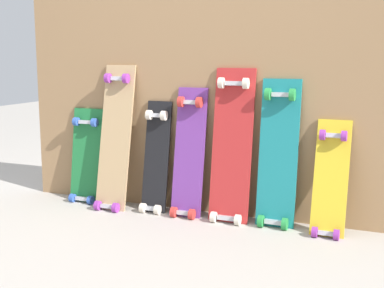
% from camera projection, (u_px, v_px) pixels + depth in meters
% --- Properties ---
extents(ground_plane, '(12.00, 12.00, 0.00)m').
position_uv_depth(ground_plane, '(196.00, 213.00, 3.21)').
color(ground_plane, '#B2AAA0').
extents(plywood_wall_panel, '(2.39, 0.04, 1.62)m').
position_uv_depth(plywood_wall_panel, '(201.00, 80.00, 3.13)').
color(plywood_wall_panel, '#99724C').
rests_on(plywood_wall_panel, ground).
extents(skateboard_green, '(0.23, 0.16, 0.68)m').
position_uv_depth(skateboard_green, '(86.00, 160.00, 3.44)').
color(skateboard_green, '#1E7238').
rests_on(skateboard_green, ground).
extents(skateboard_natural, '(0.21, 0.26, 0.96)m').
position_uv_depth(skateboard_natural, '(115.00, 143.00, 3.28)').
color(skateboard_natural, tan).
rests_on(skateboard_natural, ground).
extents(skateboard_black, '(0.16, 0.20, 0.74)m').
position_uv_depth(skateboard_black, '(156.00, 162.00, 3.22)').
color(skateboard_black, black).
rests_on(skateboard_black, ground).
extents(skateboard_purple, '(0.19, 0.21, 0.83)m').
position_uv_depth(skateboard_purple, '(189.00, 158.00, 3.13)').
color(skateboard_purple, '#6B338C').
rests_on(skateboard_purple, ground).
extents(skateboard_red, '(0.24, 0.21, 0.95)m').
position_uv_depth(skateboard_red, '(231.00, 151.00, 3.02)').
color(skateboard_red, '#B22626').
rests_on(skateboard_red, ground).
extents(skateboard_teal, '(0.22, 0.19, 0.89)m').
position_uv_depth(skateboard_teal, '(278.00, 159.00, 2.93)').
color(skateboard_teal, '#197A7F').
rests_on(skateboard_teal, ground).
extents(skateboard_yellow, '(0.18, 0.24, 0.68)m').
position_uv_depth(skateboard_yellow, '(330.00, 184.00, 2.81)').
color(skateboard_yellow, gold).
rests_on(skateboard_yellow, ground).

